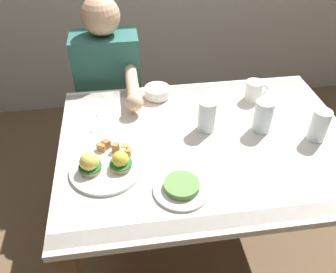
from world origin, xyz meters
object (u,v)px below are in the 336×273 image
dining_table (206,159)px  water_glass_far (319,127)px  fork (97,120)px  diner_person (110,90)px  coffee_mug (254,90)px  water_glass_near (207,118)px  eggs_benedict_plate (106,164)px  side_plate (182,187)px  fruit_bowl (157,92)px  water_glass_extra (263,118)px

dining_table → water_glass_far: 0.47m
fork → diner_person: size_ratio=0.14×
coffee_mug → water_glass_near: 0.34m
water_glass_far → fork: bearing=164.1°
dining_table → water_glass_near: (0.01, 0.07, 0.17)m
fork → coffee_mug: bearing=5.1°
diner_person → water_glass_near: bearing=-52.4°
dining_table → coffee_mug: (0.28, 0.27, 0.16)m
water_glass_near → eggs_benedict_plate: bearing=-156.4°
water_glass_near → side_plate: (-0.16, -0.32, -0.05)m
dining_table → fruit_bowl: 0.41m
fork → water_glass_near: size_ratio=1.11×
coffee_mug → water_glass_near: water_glass_near is taller
fruit_bowl → water_glass_near: (0.17, -0.28, 0.03)m
dining_table → fruit_bowl: fruit_bowl is taller
eggs_benedict_plate → coffee_mug: 0.79m
fork → water_glass_extra: size_ratio=1.11×
eggs_benedict_plate → side_plate: size_ratio=1.35×
dining_table → eggs_benedict_plate: (-0.41, -0.11, 0.13)m
fruit_bowl → water_glass_far: size_ratio=0.88×
water_glass_far → water_glass_near: bearing=163.7°
fork → diner_person: diner_person is taller
water_glass_far → side_plate: bearing=-161.3°
side_plate → diner_person: size_ratio=0.18×
coffee_mug → water_glass_near: size_ratio=0.80×
fork → water_glass_near: 0.48m
eggs_benedict_plate → side_plate: eggs_benedict_plate is taller
dining_table → fork: (-0.45, 0.20, 0.11)m
water_glass_near → diner_person: 0.68m
diner_person → dining_table: bearing=-56.6°
fork → diner_person: (0.05, 0.40, -0.09)m
fork → water_glass_extra: 0.71m
side_plate → fork: bearing=123.4°
fork → water_glass_near: water_glass_near is taller
diner_person → eggs_benedict_plate: bearing=-91.2°
eggs_benedict_plate → water_glass_extra: (0.65, 0.15, 0.03)m
fork → eggs_benedict_plate: bearing=-82.7°
coffee_mug → water_glass_far: bearing=-64.0°
side_plate → water_glass_near: bearing=63.5°
dining_table → fork: 0.51m
coffee_mug → diner_person: diner_person is taller
water_glass_extra → side_plate: bearing=-143.5°
side_plate → diner_person: diner_person is taller
fruit_bowl → side_plate: size_ratio=0.60×
water_glass_extra → side_plate: size_ratio=0.70×
dining_table → eggs_benedict_plate: 0.45m
fork → water_glass_near: (0.46, -0.13, 0.06)m
eggs_benedict_plate → water_glass_far: water_glass_far is taller
dining_table → fork: size_ratio=7.76×
diner_person → fruit_bowl: bearing=-47.5°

